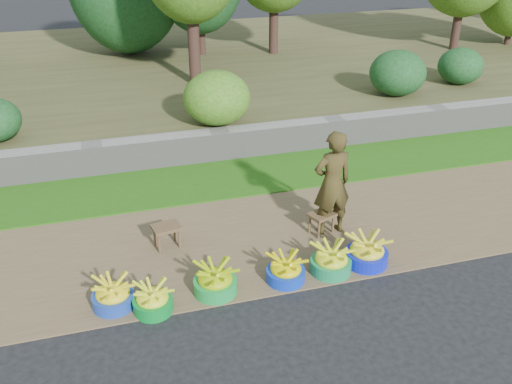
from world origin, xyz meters
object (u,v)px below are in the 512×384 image
object	(u,v)px
basin_a	(113,295)
basin_f	(367,252)
basin_d	(286,271)
basin_b	(153,300)
basin_c	(215,281)
stool_right	(322,217)
vendor_woman	(332,183)
stool_left	(166,230)
basin_e	(331,261)

from	to	relation	value
basin_a	basin_f	distance (m)	3.24
basin_a	basin_d	distance (m)	2.11
basin_b	basin_c	bearing A→B (deg)	9.10
basin_a	stool_right	xyz separation A→B (m)	(2.95, 0.83, 0.10)
basin_a	basin_c	size ratio (longest dim) A/B	0.94
basin_b	basin_f	xyz separation A→B (m)	(2.80, 0.16, 0.03)
basin_d	stool_right	bearing A→B (deg)	47.34
basin_a	basin_c	bearing A→B (deg)	-3.70
basin_a	stool_right	size ratio (longest dim) A/B	1.16
vendor_woman	stool_left	bearing A→B (deg)	-10.50
basin_e	basin_c	bearing A→B (deg)	-179.93
basin_b	vendor_woman	bearing A→B (deg)	21.42
basin_e	stool_right	xyz separation A→B (m)	(0.23, 0.91, 0.09)
basin_e	vendor_woman	xyz separation A→B (m)	(0.36, 0.91, 0.61)
stool_left	stool_right	distance (m)	2.18
basin_d	stool_left	distance (m)	1.77
basin_c	stool_right	bearing A→B (deg)	27.46
basin_e	basin_f	distance (m)	0.52
basin_b	vendor_woman	xyz separation A→B (m)	(2.64, 1.04, 0.63)
basin_c	vendor_woman	bearing A→B (deg)	26.01
basin_e	stool_right	size ratio (longest dim) A/B	1.22
basin_a	basin_e	size ratio (longest dim) A/B	0.95
vendor_woman	basin_a	bearing A→B (deg)	10.89
basin_c	basin_f	world-z (taller)	basin_f
basin_b	stool_left	distance (m)	1.34
basin_a	basin_e	world-z (taller)	basin_e
basin_a	basin_f	world-z (taller)	basin_f
basin_d	vendor_woman	distance (m)	1.49
basin_b	basin_e	size ratio (longest dim) A/B	0.89
stool_left	basin_e	bearing A→B (deg)	-31.05
basin_a	basin_d	bearing A→B (deg)	-2.56
basin_e	stool_left	world-z (taller)	basin_e
basin_f	basin_e	bearing A→B (deg)	-175.88
basin_c	stool_right	distance (m)	1.97
basin_a	basin_d	world-z (taller)	basin_a
basin_a	stool_left	bearing A→B (deg)	53.80
basin_d	vendor_woman	xyz separation A→B (m)	(0.98, 0.93, 0.63)
basin_c	stool_right	size ratio (longest dim) A/B	1.23
stool_right	basin_a	bearing A→B (deg)	-164.31
basin_d	basin_e	xyz separation A→B (m)	(0.62, 0.02, 0.01)
stool_right	vendor_woman	xyz separation A→B (m)	(0.12, 0.01, 0.52)
basin_b	basin_e	world-z (taller)	basin_e
basin_e	basin_f	xyz separation A→B (m)	(0.52, 0.04, 0.01)
basin_a	stool_right	distance (m)	3.07
basin_c	basin_d	size ratio (longest dim) A/B	1.09
basin_c	vendor_woman	world-z (taller)	vendor_woman
stool_left	vendor_woman	bearing A→B (deg)	-6.22
basin_e	stool_right	world-z (taller)	basin_e
basin_b	vendor_woman	distance (m)	2.91
basin_f	vendor_woman	xyz separation A→B (m)	(-0.16, 0.87, 0.60)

